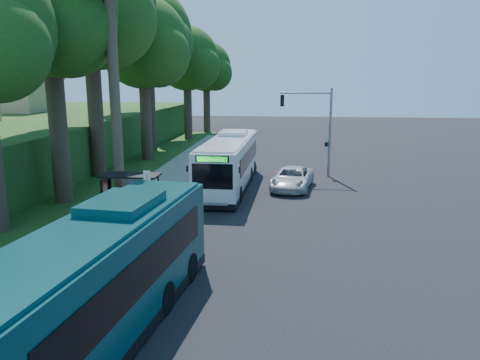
# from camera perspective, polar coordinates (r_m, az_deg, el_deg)

# --- Properties ---
(ground) EXTENTS (140.00, 140.00, 0.00)m
(ground) POSITION_cam_1_polar(r_m,az_deg,el_deg) (28.49, 2.48, -3.44)
(ground) COLOR black
(ground) RESTS_ON ground
(sidewalk) EXTENTS (4.50, 70.00, 0.12)m
(sidewalk) POSITION_cam_1_polar(r_m,az_deg,el_deg) (29.83, -11.67, -2.84)
(sidewalk) COLOR gray
(sidewalk) RESTS_ON ground
(red_curb) EXTENTS (0.25, 30.00, 0.13)m
(red_curb) POSITION_cam_1_polar(r_m,az_deg,el_deg) (25.51, -9.47, -5.34)
(red_curb) COLOR maroon
(red_curb) RESTS_ON ground
(grass_verge) EXTENTS (8.00, 70.00, 0.06)m
(grass_verge) POSITION_cam_1_polar(r_m,az_deg,el_deg) (36.40, -17.82, -0.49)
(grass_verge) COLOR #234719
(grass_verge) RESTS_ON ground
(bus_shelter) EXTENTS (3.20, 1.51, 2.55)m
(bus_shelter) POSITION_cam_1_polar(r_m,az_deg,el_deg) (26.78, -13.60, -0.81)
(bus_shelter) COLOR black
(bus_shelter) RESTS_ON ground
(stop_sign_pole) EXTENTS (0.35, 0.06, 3.17)m
(stop_sign_pole) POSITION_cam_1_polar(r_m,az_deg,el_deg) (24.16, -11.19, -1.44)
(stop_sign_pole) COLOR gray
(stop_sign_pole) RESTS_ON ground
(traffic_signal_pole) EXTENTS (4.10, 0.30, 7.00)m
(traffic_signal_pole) POSITION_cam_1_polar(r_m,az_deg,el_deg) (37.56, 9.40, 7.11)
(traffic_signal_pole) COLOR gray
(traffic_signal_pole) RESTS_ON ground
(hillside_backdrop) EXTENTS (24.00, 60.00, 8.80)m
(hillside_backdrop) POSITION_cam_1_polar(r_m,az_deg,el_deg) (51.18, -27.13, 5.04)
(hillside_backdrop) COLOR #234719
(hillside_backdrop) RESTS_ON ground
(tree_0) EXTENTS (8.40, 8.00, 15.70)m
(tree_0) POSITION_cam_1_polar(r_m,az_deg,el_deg) (31.00, -22.09, 17.89)
(tree_0) COLOR #382B1E
(tree_0) RESTS_ON ground
(tree_1) EXTENTS (10.50, 10.00, 18.26)m
(tree_1) POSITION_cam_1_polar(r_m,az_deg,el_deg) (38.78, -17.78, 19.17)
(tree_1) COLOR #382B1E
(tree_1) RESTS_ON ground
(tree_2) EXTENTS (8.82, 8.40, 15.12)m
(tree_2) POSITION_cam_1_polar(r_m,az_deg,el_deg) (45.53, -11.62, 15.54)
(tree_2) COLOR #382B1E
(tree_2) RESTS_ON ground
(tree_3) EXTENTS (10.08, 9.60, 17.28)m
(tree_3) POSITION_cam_1_polar(r_m,az_deg,el_deg) (53.85, -11.09, 16.63)
(tree_3) COLOR #382B1E
(tree_3) RESTS_ON ground
(tree_4) EXTENTS (8.40, 8.00, 14.14)m
(tree_4) POSITION_cam_1_polar(r_m,az_deg,el_deg) (60.82, -6.41, 14.13)
(tree_4) COLOR #382B1E
(tree_4) RESTS_ON ground
(tree_5) EXTENTS (7.35, 7.00, 12.86)m
(tree_5) POSITION_cam_1_polar(r_m,az_deg,el_deg) (68.45, -4.07, 13.32)
(tree_5) COLOR #382B1E
(tree_5) RESTS_ON ground
(white_bus) EXTENTS (3.01, 12.99, 3.86)m
(white_bus) POSITION_cam_1_polar(r_m,az_deg,el_deg) (33.54, -1.30, 2.28)
(white_bus) COLOR silver
(white_bus) RESTS_ON ground
(teal_bus) EXTENTS (4.14, 13.49, 3.96)m
(teal_bus) POSITION_cam_1_polar(r_m,az_deg,el_deg) (14.41, -17.46, -12.02)
(teal_bus) COLOR #0B393D
(teal_bus) RESTS_ON ground
(pickup) EXTENTS (3.40, 5.84, 1.53)m
(pickup) POSITION_cam_1_polar(r_m,az_deg,el_deg) (33.43, 6.38, 0.22)
(pickup) COLOR silver
(pickup) RESTS_ON ground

